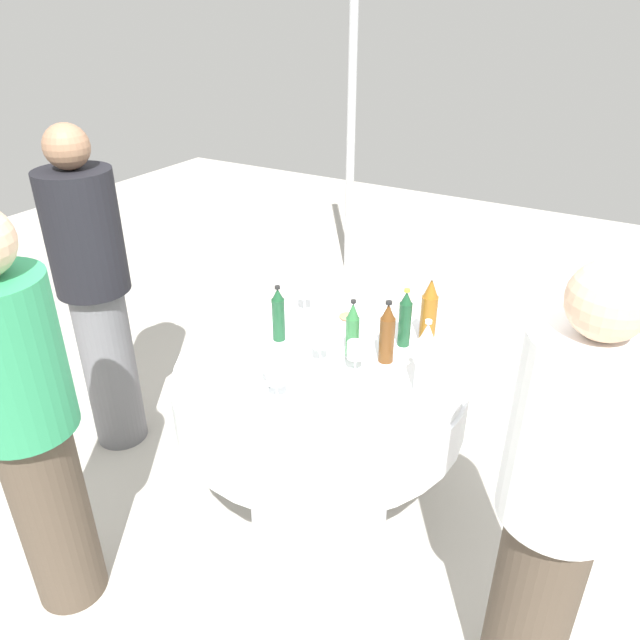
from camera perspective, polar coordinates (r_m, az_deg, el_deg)
ground_plane at (r=3.02m, az=0.00°, el=-16.02°), size 10.00×10.00×0.00m
dining_table at (r=2.64m, az=0.00°, el=-6.86°), size 1.26×1.26×0.74m
bottle_green_south at (r=2.55m, az=3.10°, el=-0.97°), size 0.06×0.06×0.26m
bottle_dark_green_far at (r=2.67m, az=-3.97°, el=0.48°), size 0.06×0.06×0.26m
bottle_brown_right at (r=2.51m, az=6.38°, el=-1.31°), size 0.06×0.06×0.28m
bottle_amber_front at (r=2.68m, az=10.29°, el=0.78°), size 0.07×0.07×0.32m
bottle_dark_green_inner at (r=2.64m, az=8.06°, el=0.07°), size 0.06×0.06×0.27m
bottle_clear_mid at (r=2.32m, az=9.93°, el=-3.75°), size 0.07×0.07×0.32m
wine_glass_front at (r=2.92m, az=-1.49°, el=2.70°), size 0.07×0.07×0.14m
wine_glass_inner at (r=2.28m, az=-4.18°, el=-5.17°), size 0.07×0.07×0.16m
wine_glass_mid at (r=2.38m, az=-4.82°, el=-4.20°), size 0.07×0.07×0.13m
wine_glass_west at (r=2.45m, az=3.38°, el=-3.01°), size 0.07×0.07×0.14m
wine_glass_rear at (r=2.50m, az=0.00°, el=-1.95°), size 0.07×0.07×0.16m
plate_rear at (r=2.44m, az=-9.37°, el=-6.03°), size 0.22×0.22×0.02m
plate_east at (r=2.87m, az=2.71°, el=0.07°), size 0.21×0.21×0.04m
fork_far at (r=2.19m, az=4.81°, el=-10.35°), size 0.09×0.17×0.00m
spoon_right at (r=2.35m, az=0.13°, el=-7.18°), size 0.08×0.17×0.00m
folded_napkin at (r=2.70m, az=-7.98°, el=-2.07°), size 0.15×0.15×0.02m
person_south at (r=2.29m, az=-26.06°, el=-8.59°), size 0.34×0.34×1.60m
person_far at (r=1.91m, az=21.52°, el=-16.15°), size 0.34×0.34×1.59m
person_right at (r=3.06m, az=-20.54°, el=2.46°), size 0.34×0.34×1.65m
chair_mid at (r=2.00m, az=-0.12°, el=-24.43°), size 0.55×0.55×0.87m
tent_pole_main at (r=4.98m, az=2.97°, el=17.80°), size 0.07×0.07×2.40m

